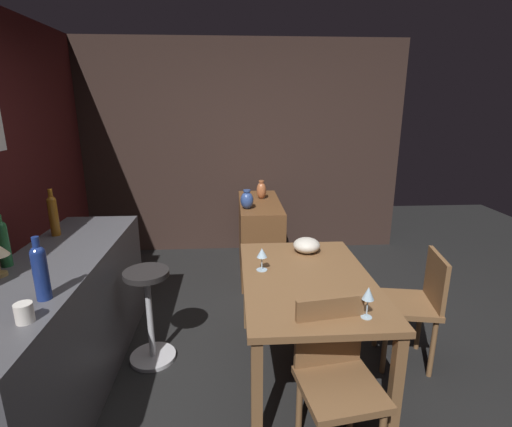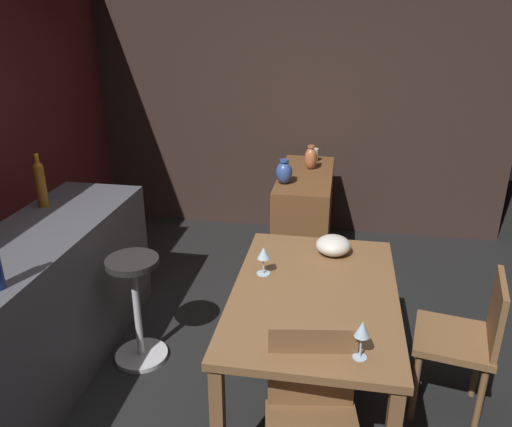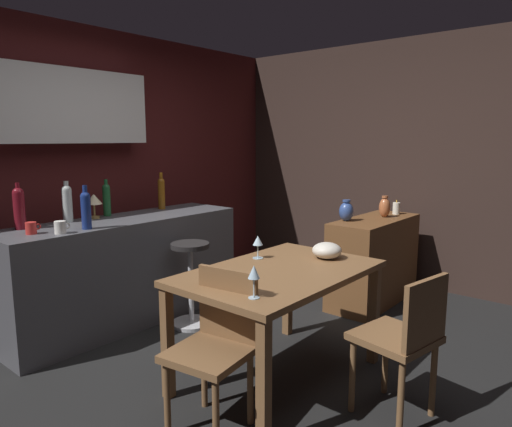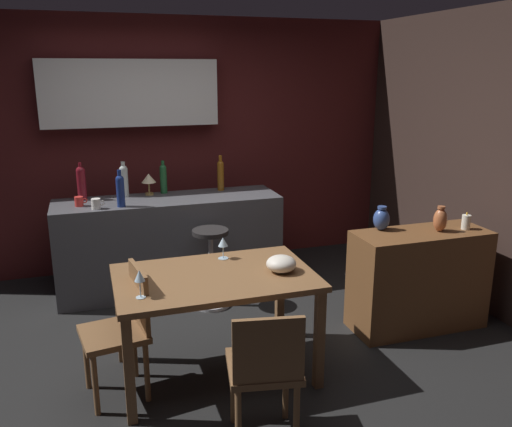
{
  "view_description": "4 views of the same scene",
  "coord_description": "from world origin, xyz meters",
  "px_view_note": "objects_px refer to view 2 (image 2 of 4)",
  "views": [
    {
      "loc": [
        -2.3,
        0.23,
        1.84
      ],
      "look_at": [
        0.61,
        0.05,
        1.01
      ],
      "focal_mm": 26.97,
      "sensor_mm": 36.0,
      "label": 1
    },
    {
      "loc": [
        -2.3,
        -0.34,
        2.1
      ],
      "look_at": [
        0.53,
        0.15,
        0.93
      ],
      "focal_mm": 35.5,
      "sensor_mm": 36.0,
      "label": 2
    },
    {
      "loc": [
        -2.3,
        -2.0,
        1.57
      ],
      "look_at": [
        0.31,
        0.2,
        1.02
      ],
      "focal_mm": 32.62,
      "sensor_mm": 36.0,
      "label": 3
    },
    {
      "loc": [
        -0.75,
        -3.5,
        2.07
      ],
      "look_at": [
        0.44,
        0.2,
        1.01
      ],
      "focal_mm": 37.12,
      "sensor_mm": 36.0,
      "label": 4
    }
  ],
  "objects_px": {
    "fruit_bowl": "(333,245)",
    "vase_copper": "(311,158)",
    "wine_glass_left": "(362,331)",
    "wine_glass_right": "(264,254)",
    "dining_table": "(314,306)",
    "vase_ceramic_blue": "(284,172)",
    "bar_stool": "(137,307)",
    "pillar_candle_tall": "(314,155)",
    "sideboard_cabinet": "(304,219)",
    "chair_near_window": "(312,419)",
    "wine_bottle_amber": "(40,182)",
    "chair_by_doorway": "(466,338)"
  },
  "relations": [
    {
      "from": "fruit_bowl",
      "to": "vase_copper",
      "type": "height_order",
      "value": "vase_copper"
    },
    {
      "from": "wine_glass_left",
      "to": "wine_glass_right",
      "type": "relative_size",
      "value": 1.11
    },
    {
      "from": "dining_table",
      "to": "vase_ceramic_blue",
      "type": "distance_m",
      "value": 1.53
    },
    {
      "from": "bar_stool",
      "to": "pillar_candle_tall",
      "type": "xyz_separation_m",
      "value": [
        1.9,
        -0.96,
        0.5
      ]
    },
    {
      "from": "dining_table",
      "to": "vase_copper",
      "type": "bearing_deg",
      "value": 4.88
    },
    {
      "from": "sideboard_cabinet",
      "to": "pillar_candle_tall",
      "type": "height_order",
      "value": "pillar_candle_tall"
    },
    {
      "from": "chair_near_window",
      "to": "pillar_candle_tall",
      "type": "distance_m",
      "value": 2.78
    },
    {
      "from": "dining_table",
      "to": "wine_glass_left",
      "type": "height_order",
      "value": "wine_glass_left"
    },
    {
      "from": "wine_glass_right",
      "to": "wine_bottle_amber",
      "type": "distance_m",
      "value": 1.57
    },
    {
      "from": "chair_by_doorway",
      "to": "wine_glass_left",
      "type": "distance_m",
      "value": 0.92
    },
    {
      "from": "chair_near_window",
      "to": "chair_by_doorway",
      "type": "distance_m",
      "value": 1.04
    },
    {
      "from": "dining_table",
      "to": "fruit_bowl",
      "type": "bearing_deg",
      "value": -9.87
    },
    {
      "from": "dining_table",
      "to": "pillar_candle_tall",
      "type": "height_order",
      "value": "pillar_candle_tall"
    },
    {
      "from": "chair_near_window",
      "to": "wine_bottle_amber",
      "type": "relative_size",
      "value": 2.44
    },
    {
      "from": "vase_copper",
      "to": "vase_ceramic_blue",
      "type": "height_order",
      "value": "vase_copper"
    },
    {
      "from": "wine_glass_left",
      "to": "vase_ceramic_blue",
      "type": "bearing_deg",
      "value": 15.87
    },
    {
      "from": "dining_table",
      "to": "vase_ceramic_blue",
      "type": "relative_size",
      "value": 6.77
    },
    {
      "from": "pillar_candle_tall",
      "to": "fruit_bowl",
      "type": "bearing_deg",
      "value": -172.37
    },
    {
      "from": "chair_by_doorway",
      "to": "vase_copper",
      "type": "bearing_deg",
      "value": 28.2
    },
    {
      "from": "fruit_bowl",
      "to": "pillar_candle_tall",
      "type": "height_order",
      "value": "pillar_candle_tall"
    },
    {
      "from": "sideboard_cabinet",
      "to": "vase_ceramic_blue",
      "type": "relative_size",
      "value": 5.61
    },
    {
      "from": "wine_glass_left",
      "to": "pillar_candle_tall",
      "type": "bearing_deg",
      "value": 7.92
    },
    {
      "from": "vase_copper",
      "to": "dining_table",
      "type": "bearing_deg",
      "value": -175.12
    },
    {
      "from": "bar_stool",
      "to": "vase_ceramic_blue",
      "type": "distance_m",
      "value": 1.55
    },
    {
      "from": "wine_glass_right",
      "to": "vase_copper",
      "type": "height_order",
      "value": "vase_copper"
    },
    {
      "from": "bar_stool",
      "to": "fruit_bowl",
      "type": "xyz_separation_m",
      "value": [
        0.22,
        -1.18,
        0.42
      ]
    },
    {
      "from": "vase_copper",
      "to": "fruit_bowl",
      "type": "bearing_deg",
      "value": -170.54
    },
    {
      "from": "dining_table",
      "to": "wine_glass_left",
      "type": "relative_size",
      "value": 7.42
    },
    {
      "from": "chair_near_window",
      "to": "fruit_bowl",
      "type": "bearing_deg",
      "value": -2.06
    },
    {
      "from": "sideboard_cabinet",
      "to": "bar_stool",
      "type": "height_order",
      "value": "sideboard_cabinet"
    },
    {
      "from": "wine_glass_right",
      "to": "wine_bottle_amber",
      "type": "relative_size",
      "value": 0.46
    },
    {
      "from": "wine_glass_right",
      "to": "fruit_bowl",
      "type": "relative_size",
      "value": 0.78
    },
    {
      "from": "sideboard_cabinet",
      "to": "wine_glass_left",
      "type": "xyz_separation_m",
      "value": [
        -2.26,
        -0.41,
        0.47
      ]
    },
    {
      "from": "wine_glass_left",
      "to": "wine_glass_right",
      "type": "distance_m",
      "value": 0.82
    },
    {
      "from": "dining_table",
      "to": "sideboard_cabinet",
      "type": "height_order",
      "value": "sideboard_cabinet"
    },
    {
      "from": "sideboard_cabinet",
      "to": "wine_bottle_amber",
      "type": "relative_size",
      "value": 3.12
    },
    {
      "from": "sideboard_cabinet",
      "to": "chair_by_doorway",
      "type": "distance_m",
      "value": 1.94
    },
    {
      "from": "dining_table",
      "to": "bar_stool",
      "type": "relative_size",
      "value": 1.86
    },
    {
      "from": "dining_table",
      "to": "sideboard_cabinet",
      "type": "xyz_separation_m",
      "value": [
        1.75,
        0.19,
        -0.24
      ]
    },
    {
      "from": "sideboard_cabinet",
      "to": "fruit_bowl",
      "type": "bearing_deg",
      "value": -168.41
    },
    {
      "from": "chair_by_doorway",
      "to": "wine_glass_right",
      "type": "distance_m",
      "value": 1.16
    },
    {
      "from": "dining_table",
      "to": "fruit_bowl",
      "type": "relative_size",
      "value": 6.45
    },
    {
      "from": "bar_stool",
      "to": "wine_glass_left",
      "type": "distance_m",
      "value": 1.59
    },
    {
      "from": "pillar_candle_tall",
      "to": "vase_ceramic_blue",
      "type": "xyz_separation_m",
      "value": [
        -0.66,
        0.19,
        0.03
      ]
    },
    {
      "from": "wine_bottle_amber",
      "to": "chair_near_window",
      "type": "bearing_deg",
      "value": -121.29
    },
    {
      "from": "chair_near_window",
      "to": "pillar_candle_tall",
      "type": "height_order",
      "value": "pillar_candle_tall"
    },
    {
      "from": "pillar_candle_tall",
      "to": "vase_copper",
      "type": "xyz_separation_m",
      "value": [
        -0.24,
        0.02,
        0.04
      ]
    },
    {
      "from": "vase_copper",
      "to": "wine_glass_left",
      "type": "bearing_deg",
      "value": -170.95
    },
    {
      "from": "dining_table",
      "to": "pillar_candle_tall",
      "type": "xyz_separation_m",
      "value": [
        2.13,
        0.15,
        0.23
      ]
    },
    {
      "from": "wine_glass_right",
      "to": "fruit_bowl",
      "type": "xyz_separation_m",
      "value": [
        0.31,
        -0.37,
        -0.06
      ]
    }
  ]
}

